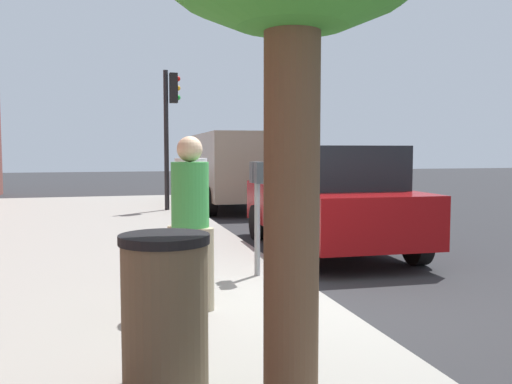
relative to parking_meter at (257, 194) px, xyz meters
name	(u,v)px	position (x,y,z in m)	size (l,w,h in m)	color
ground_plane	(330,312)	(-1.23, -0.46, -1.17)	(80.00, 80.00, 0.00)	#2B2B2D
sidewalk_slab	(24,329)	(-1.23, 2.54, -1.09)	(28.00, 6.00, 0.15)	gray
parking_meter	(257,194)	(0.00, 0.00, 0.00)	(0.36, 0.12, 1.41)	gray
pedestrian_at_meter	(191,198)	(-0.18, 0.84, -0.01)	(0.52, 0.37, 1.71)	#726656
pedestrian_bystander	(190,209)	(-1.19, 1.00, -0.03)	(0.40, 0.42, 1.69)	tan
parked_sedan_near	(329,198)	(2.09, -1.81, -0.27)	(4.45, 2.07, 1.77)	maroon
parked_van_far	(235,166)	(9.17, -1.81, 0.09)	(5.27, 2.28, 2.18)	gray
traffic_signal	(170,116)	(7.94, 0.20, 1.41)	(0.24, 0.44, 3.60)	black
trash_bin	(165,311)	(-2.98, 1.43, -0.51)	(0.59, 0.59, 1.01)	brown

